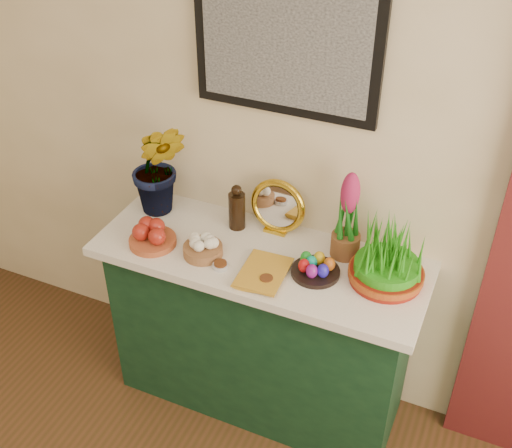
{
  "coord_description": "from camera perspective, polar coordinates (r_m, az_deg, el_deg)",
  "views": [
    {
      "loc": [
        0.76,
        0.08,
        2.54
      ],
      "look_at": [
        -0.07,
        1.95,
        1.07
      ],
      "focal_mm": 45.0,
      "sensor_mm": 36.0,
      "label": 1
    }
  ],
  "objects": [
    {
      "name": "apple_bowl",
      "position": [
        2.73,
        -9.22,
        -1.03
      ],
      "size": [
        0.25,
        0.25,
        0.1
      ],
      "color": "#AC4E29",
      "rests_on": "tablecloth"
    },
    {
      "name": "spice_dish_left",
      "position": [
        2.59,
        -3.18,
        -3.68
      ],
      "size": [
        0.07,
        0.07,
        0.03
      ],
      "color": "silver",
      "rests_on": "tablecloth"
    },
    {
      "name": "hyacinth_pink",
      "position": [
        2.58,
        8.15,
        0.41
      ],
      "size": [
        0.12,
        0.12,
        0.39
      ],
      "color": "brown",
      "rests_on": "tablecloth"
    },
    {
      "name": "spice_dish_right",
      "position": [
        2.51,
        0.93,
        -5.03
      ],
      "size": [
        0.07,
        0.07,
        0.03
      ],
      "color": "silver",
      "rests_on": "tablecloth"
    },
    {
      "name": "mirror",
      "position": [
        2.73,
        1.94,
        1.52
      ],
      "size": [
        0.25,
        0.07,
        0.25
      ],
      "color": "gold",
      "rests_on": "tablecloth"
    },
    {
      "name": "book",
      "position": [
        2.57,
        -1.25,
        -3.84
      ],
      "size": [
        0.18,
        0.25,
        0.03
      ],
      "primitive_type": "imported",
      "rotation": [
        0.0,
        0.0,
        0.05
      ],
      "color": "gold",
      "rests_on": "tablecloth"
    },
    {
      "name": "garlic_basket",
      "position": [
        2.64,
        -4.75,
        -2.08
      ],
      "size": [
        0.19,
        0.19,
        0.09
      ],
      "color": "#93643B",
      "rests_on": "tablecloth"
    },
    {
      "name": "vinegar_cruet",
      "position": [
        2.76,
        -1.71,
        1.35
      ],
      "size": [
        0.07,
        0.07,
        0.21
      ],
      "color": "black",
      "rests_on": "tablecloth"
    },
    {
      "name": "tablecloth",
      "position": [
        2.68,
        0.43,
        -2.91
      ],
      "size": [
        1.4,
        0.55,
        0.04
      ],
      "primitive_type": "cube",
      "color": "white",
      "rests_on": "sideboard"
    },
    {
      "name": "sideboard",
      "position": [
        2.98,
        0.39,
        -9.62
      ],
      "size": [
        1.3,
        0.45,
        0.85
      ],
      "primitive_type": "cube",
      "color": "#163C20",
      "rests_on": "ground"
    },
    {
      "name": "egg_plate",
      "position": [
        2.55,
        5.28,
        -3.88
      ],
      "size": [
        0.23,
        0.23,
        0.08
      ],
      "color": "black",
      "rests_on": "tablecloth"
    },
    {
      "name": "wheatgrass_sabzeh",
      "position": [
        2.52,
        11.66,
        -3.08
      ],
      "size": [
        0.3,
        0.3,
        0.24
      ],
      "color": "maroon",
      "rests_on": "tablecloth"
    },
    {
      "name": "hyacinth_green",
      "position": [
        2.8,
        -8.76,
        6.27
      ],
      "size": [
        0.35,
        0.32,
        0.6
      ],
      "primitive_type": "imported",
      "rotation": [
        0.0,
        0.0,
        0.26
      ],
      "color": "#1A6D19",
      "rests_on": "tablecloth"
    }
  ]
}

